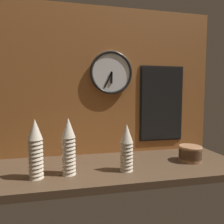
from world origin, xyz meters
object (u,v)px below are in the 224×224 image
(cup_stack_center_right, at_px, (127,147))
(menu_board, at_px, (161,104))
(wall_clock, at_px, (111,73))
(cup_stack_left, at_px, (36,149))
(bowl_stack_far_right, at_px, (190,153))
(cup_stack_center_left, at_px, (69,146))

(cup_stack_center_right, bearing_deg, menu_board, 43.25)
(cup_stack_center_right, bearing_deg, wall_clock, 92.81)
(menu_board, bearing_deg, cup_stack_left, -157.34)
(cup_stack_center_right, relative_size, cup_stack_left, 0.87)
(cup_stack_left, relative_size, menu_board, 0.54)
(cup_stack_center_right, distance_m, bowl_stack_far_right, 0.47)
(cup_stack_left, distance_m, wall_clock, 0.73)
(cup_stack_left, distance_m, bowl_stack_far_right, 0.95)
(cup_stack_center_right, xyz_separation_m, cup_stack_left, (-0.48, -0.00, 0.02))
(cup_stack_center_right, bearing_deg, cup_stack_center_left, 177.73)
(cup_stack_center_left, bearing_deg, menu_board, 26.17)
(cup_stack_center_right, distance_m, cup_stack_left, 0.49)
(cup_stack_center_right, relative_size, bowl_stack_far_right, 1.81)
(wall_clock, distance_m, menu_board, 0.45)
(cup_stack_center_left, bearing_deg, cup_stack_left, -173.97)
(cup_stack_center_right, relative_size, cup_stack_center_left, 0.87)
(wall_clock, bearing_deg, cup_stack_center_right, -87.19)
(cup_stack_left, distance_m, menu_board, 0.96)
(cup_stack_center_right, xyz_separation_m, menu_board, (0.38, 0.36, 0.23))
(wall_clock, bearing_deg, menu_board, 1.29)
(menu_board, bearing_deg, wall_clock, -178.71)
(cup_stack_left, bearing_deg, bowl_stack_far_right, 4.95)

